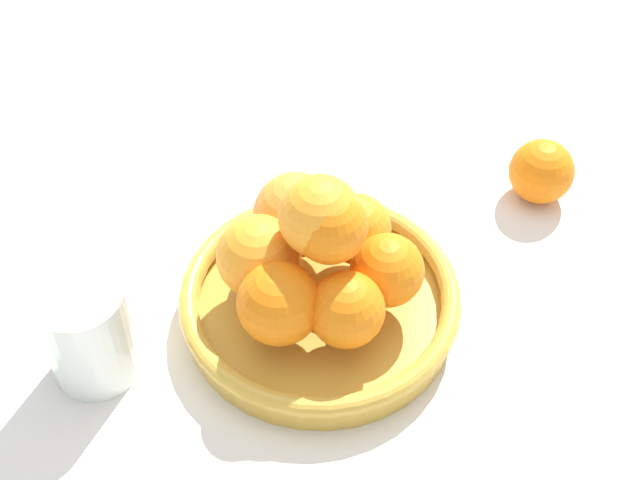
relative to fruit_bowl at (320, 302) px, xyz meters
name	(u,v)px	position (x,y,z in m)	size (l,w,h in m)	color
ground_plane	(320,315)	(0.00, 0.00, -0.02)	(4.00, 4.00, 0.00)	silver
fruit_bowl	(320,302)	(0.00, 0.00, 0.00)	(0.26, 0.26, 0.04)	gold
orange_pile	(314,251)	(0.00, 0.00, 0.07)	(0.18, 0.19, 0.13)	orange
stray_orange	(542,171)	(0.27, 0.10, 0.01)	(0.07, 0.07, 0.07)	orange
drinking_glass	(88,333)	(-0.21, -0.01, 0.03)	(0.08, 0.08, 0.10)	silver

